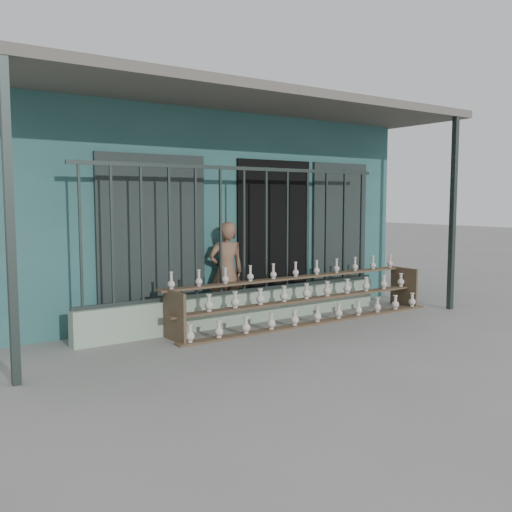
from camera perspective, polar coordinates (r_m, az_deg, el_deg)
ground at (r=7.31m, az=4.56°, el=-8.46°), size 60.00×60.00×0.00m
workshop_building at (r=10.69m, az=-10.00°, el=4.71°), size 7.40×6.60×3.21m
parapet_wall at (r=8.28m, az=-1.20°, el=-5.18°), size 5.00×0.20×0.45m
security_fence at (r=8.14m, az=-1.21°, el=2.61°), size 5.00×0.04×1.80m
shelf_rack at (r=8.42m, az=5.10°, el=-4.09°), size 4.50×0.68×0.85m
elderly_woman at (r=8.34m, az=-3.01°, el=-1.58°), size 0.60×0.46×1.46m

